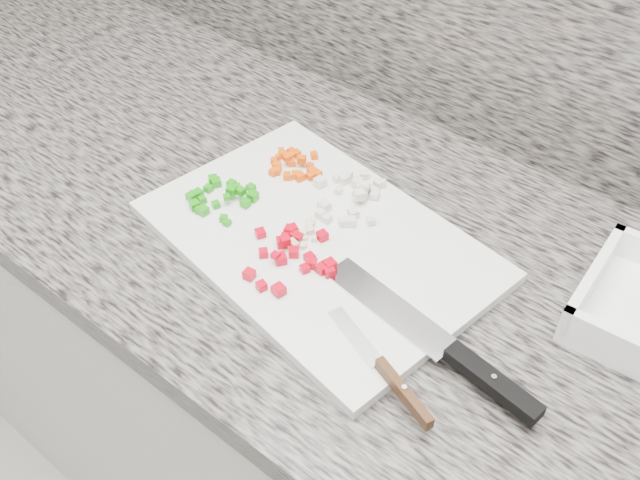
% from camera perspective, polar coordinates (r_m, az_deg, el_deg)
% --- Properties ---
extents(cabinet, '(3.92, 0.62, 0.86)m').
position_cam_1_polar(cabinet, '(1.32, 3.87, -15.64)').
color(cabinet, white).
rests_on(cabinet, ground).
extents(countertop, '(3.96, 0.64, 0.04)m').
position_cam_1_polar(countertop, '(0.96, 5.12, -1.79)').
color(countertop, '#656159').
rests_on(countertop, cabinet).
extents(cutting_board, '(0.50, 0.37, 0.02)m').
position_cam_1_polar(cutting_board, '(0.95, -0.18, -0.03)').
color(cutting_board, white).
rests_on(cutting_board, countertop).
extents(carrot_pile, '(0.09, 0.08, 0.02)m').
position_cam_1_polar(carrot_pile, '(1.05, -2.10, 6.04)').
color(carrot_pile, '#E14A04').
rests_on(carrot_pile, cutting_board).
extents(onion_pile, '(0.12, 0.12, 0.02)m').
position_cam_1_polar(onion_pile, '(0.99, 2.62, 3.68)').
color(onion_pile, beige).
rests_on(onion_pile, cutting_board).
extents(green_pepper_pile, '(0.09, 0.09, 0.02)m').
position_cam_1_polar(green_pepper_pile, '(1.00, -8.02, 3.54)').
color(green_pepper_pile, '#1A8C0C').
rests_on(green_pepper_pile, cutting_board).
extents(red_pepper_pile, '(0.13, 0.13, 0.02)m').
position_cam_1_polar(red_pepper_pile, '(0.91, -2.17, -1.16)').
color(red_pepper_pile, red).
rests_on(red_pepper_pile, cutting_board).
extents(garlic_pile, '(0.04, 0.06, 0.01)m').
position_cam_1_polar(garlic_pile, '(0.94, -1.18, 0.60)').
color(garlic_pile, beige).
rests_on(garlic_pile, cutting_board).
extents(chef_knife, '(0.31, 0.08, 0.02)m').
position_cam_1_polar(chef_knife, '(0.82, 10.70, -8.97)').
color(chef_knife, silver).
rests_on(chef_knife, cutting_board).
extents(paring_knife, '(0.18, 0.08, 0.02)m').
position_cam_1_polar(paring_knife, '(0.79, 5.68, -10.88)').
color(paring_knife, silver).
rests_on(paring_knife, cutting_board).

